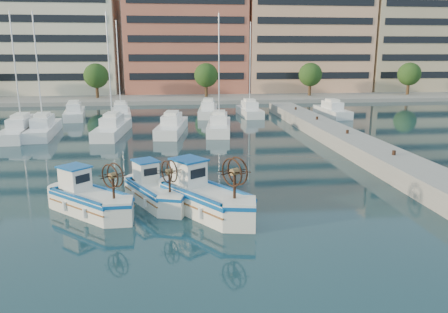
# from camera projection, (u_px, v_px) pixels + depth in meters

# --- Properties ---
(ground) EXTENTS (300.00, 300.00, 0.00)m
(ground) POSITION_uv_depth(u_px,v_px,m) (204.00, 212.00, 21.94)
(ground) COLOR #1A3C45
(ground) RESTS_ON ground
(quay) EXTENTS (3.00, 60.00, 1.20)m
(quay) POSITION_uv_depth(u_px,v_px,m) (379.00, 157.00, 30.95)
(quay) COLOR gray
(quay) RESTS_ON ground
(waterfront) EXTENTS (180.00, 40.00, 25.60)m
(waterfront) POSITION_uv_depth(u_px,v_px,m) (229.00, 35.00, 83.28)
(waterfront) COLOR gray
(waterfront) RESTS_ON ground
(yacht_marina) EXTENTS (37.10, 22.06, 11.50)m
(yacht_marina) POSITION_uv_depth(u_px,v_px,m) (157.00, 120.00, 48.40)
(yacht_marina) COLOR white
(yacht_marina) RESTS_ON ground
(fishing_boat_a) EXTENTS (4.42, 4.33, 2.84)m
(fishing_boat_a) POSITION_uv_depth(u_px,v_px,m) (89.00, 198.00, 21.61)
(fishing_boat_a) COLOR silver
(fishing_boat_a) RESTS_ON ground
(fishing_boat_b) EXTENTS (3.46, 4.48, 2.70)m
(fishing_boat_b) POSITION_uv_depth(u_px,v_px,m) (154.00, 189.00, 23.06)
(fishing_boat_b) COLOR silver
(fishing_boat_b) RESTS_ON ground
(fishing_boat_c) EXTENTS (4.57, 5.25, 3.23)m
(fishing_boat_c) POSITION_uv_depth(u_px,v_px,m) (204.00, 195.00, 21.60)
(fishing_boat_c) COLOR silver
(fishing_boat_c) RESTS_ON ground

